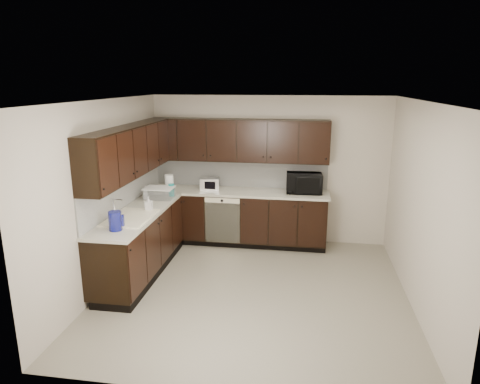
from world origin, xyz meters
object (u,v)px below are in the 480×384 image
(sink, at_px, (130,223))
(blue_pitcher, at_px, (115,221))
(microwave, at_px, (304,183))
(toaster_oven, at_px, (210,184))
(storage_bin, at_px, (159,193))

(sink, relative_size, blue_pitcher, 3.41)
(microwave, distance_m, toaster_oven, 1.58)
(microwave, bearing_deg, storage_bin, -166.19)
(sink, distance_m, storage_bin, 1.05)
(microwave, distance_m, storage_bin, 2.34)
(toaster_oven, xyz_separation_m, storage_bin, (-0.65, -0.68, -0.02))
(sink, bearing_deg, storage_bin, 86.91)
(sink, xyz_separation_m, toaster_oven, (0.71, 1.72, 0.16))
(storage_bin, distance_m, blue_pitcher, 1.50)
(toaster_oven, relative_size, storage_bin, 0.74)
(toaster_oven, relative_size, blue_pitcher, 1.32)
(microwave, bearing_deg, toaster_oven, 177.08)
(toaster_oven, height_order, blue_pitcher, blue_pitcher)
(microwave, relative_size, blue_pitcher, 2.40)
(blue_pitcher, bearing_deg, storage_bin, 87.92)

